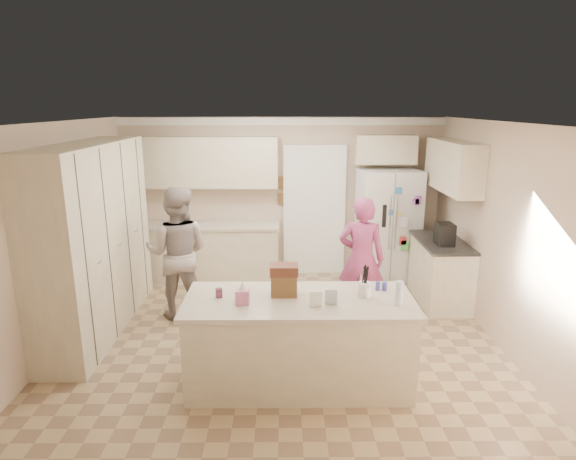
{
  "coord_description": "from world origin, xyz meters",
  "views": [
    {
      "loc": [
        0.06,
        -5.53,
        2.79
      ],
      "look_at": [
        0.1,
        0.35,
        1.25
      ],
      "focal_mm": 30.0,
      "sensor_mm": 36.0,
      "label": 1
    }
  ],
  "objects_px": {
    "coffee_maker": "(445,234)",
    "utensil_crock": "(364,290)",
    "dollhouse_body": "(284,285)",
    "teen_girl": "(361,259)",
    "refrigerator": "(388,226)",
    "teen_boy": "(178,253)",
    "island_base": "(299,343)",
    "tissue_box": "(243,296)"
  },
  "relations": [
    {
      "from": "coffee_maker",
      "to": "utensil_crock",
      "type": "relative_size",
      "value": 2.0
    },
    {
      "from": "dollhouse_body",
      "to": "teen_girl",
      "type": "xyz_separation_m",
      "value": [
        1.01,
        1.46,
        -0.21
      ]
    },
    {
      "from": "coffee_maker",
      "to": "refrigerator",
      "type": "bearing_deg",
      "value": 115.51
    },
    {
      "from": "coffee_maker",
      "to": "teen_boy",
      "type": "xyz_separation_m",
      "value": [
        -3.61,
        -0.26,
        -0.18
      ]
    },
    {
      "from": "dollhouse_body",
      "to": "teen_girl",
      "type": "distance_m",
      "value": 1.79
    },
    {
      "from": "refrigerator",
      "to": "utensil_crock",
      "type": "xyz_separation_m",
      "value": [
        -0.86,
        -2.98,
        0.1
      ]
    },
    {
      "from": "island_base",
      "to": "utensil_crock",
      "type": "relative_size",
      "value": 14.67
    },
    {
      "from": "refrigerator",
      "to": "dollhouse_body",
      "type": "relative_size",
      "value": 6.92
    },
    {
      "from": "coffee_maker",
      "to": "island_base",
      "type": "relative_size",
      "value": 0.14
    },
    {
      "from": "coffee_maker",
      "to": "teen_boy",
      "type": "height_order",
      "value": "teen_boy"
    },
    {
      "from": "coffee_maker",
      "to": "utensil_crock",
      "type": "bearing_deg",
      "value": -127.12
    },
    {
      "from": "utensil_crock",
      "to": "dollhouse_body",
      "type": "height_order",
      "value": "dollhouse_body"
    },
    {
      "from": "island_base",
      "to": "teen_girl",
      "type": "relative_size",
      "value": 1.33
    },
    {
      "from": "utensil_crock",
      "to": "dollhouse_body",
      "type": "xyz_separation_m",
      "value": [
        -0.8,
        0.05,
        0.04
      ]
    },
    {
      "from": "refrigerator",
      "to": "teen_girl",
      "type": "bearing_deg",
      "value": -122.29
    },
    {
      "from": "island_base",
      "to": "teen_girl",
      "type": "bearing_deg",
      "value": 61.02
    },
    {
      "from": "coffee_maker",
      "to": "teen_girl",
      "type": "xyz_separation_m",
      "value": [
        -1.19,
        -0.34,
        -0.24
      ]
    },
    {
      "from": "tissue_box",
      "to": "teen_girl",
      "type": "height_order",
      "value": "teen_girl"
    },
    {
      "from": "teen_boy",
      "to": "tissue_box",
      "type": "bearing_deg",
      "value": 122.36
    },
    {
      "from": "utensil_crock",
      "to": "teen_girl",
      "type": "xyz_separation_m",
      "value": [
        0.21,
        1.51,
        -0.17
      ]
    },
    {
      "from": "dollhouse_body",
      "to": "teen_boy",
      "type": "bearing_deg",
      "value": 132.38
    },
    {
      "from": "teen_girl",
      "to": "coffee_maker",
      "type": "bearing_deg",
      "value": -151.74
    },
    {
      "from": "teen_boy",
      "to": "teen_girl",
      "type": "relative_size",
      "value": 1.07
    },
    {
      "from": "tissue_box",
      "to": "dollhouse_body",
      "type": "height_order",
      "value": "dollhouse_body"
    },
    {
      "from": "island_base",
      "to": "tissue_box",
      "type": "bearing_deg",
      "value": -169.7
    },
    {
      "from": "island_base",
      "to": "dollhouse_body",
      "type": "bearing_deg",
      "value": 146.31
    },
    {
      "from": "utensil_crock",
      "to": "dollhouse_body",
      "type": "bearing_deg",
      "value": 176.42
    },
    {
      "from": "dollhouse_body",
      "to": "coffee_maker",
      "type": "bearing_deg",
      "value": 39.29
    },
    {
      "from": "teen_boy",
      "to": "teen_girl",
      "type": "distance_m",
      "value": 2.42
    },
    {
      "from": "island_base",
      "to": "utensil_crock",
      "type": "bearing_deg",
      "value": 4.4
    },
    {
      "from": "island_base",
      "to": "teen_girl",
      "type": "height_order",
      "value": "teen_girl"
    },
    {
      "from": "teen_girl",
      "to": "island_base",
      "type": "bearing_deg",
      "value": 73.24
    },
    {
      "from": "utensil_crock",
      "to": "teen_boy",
      "type": "xyz_separation_m",
      "value": [
        -2.21,
        1.59,
        -0.11
      ]
    },
    {
      "from": "tissue_box",
      "to": "coffee_maker",
      "type": "bearing_deg",
      "value": 37.57
    },
    {
      "from": "utensil_crock",
      "to": "island_base",
      "type": "bearing_deg",
      "value": -175.6
    },
    {
      "from": "coffee_maker",
      "to": "teen_boy",
      "type": "bearing_deg",
      "value": -175.93
    },
    {
      "from": "island_base",
      "to": "dollhouse_body",
      "type": "xyz_separation_m",
      "value": [
        -0.15,
        0.1,
        0.6
      ]
    },
    {
      "from": "tissue_box",
      "to": "teen_girl",
      "type": "distance_m",
      "value": 2.19
    },
    {
      "from": "coffee_maker",
      "to": "dollhouse_body",
      "type": "distance_m",
      "value": 2.84
    },
    {
      "from": "dollhouse_body",
      "to": "refrigerator",
      "type": "bearing_deg",
      "value": 60.47
    },
    {
      "from": "utensil_crock",
      "to": "coffee_maker",
      "type": "bearing_deg",
      "value": 52.88
    },
    {
      "from": "tissue_box",
      "to": "island_base",
      "type": "bearing_deg",
      "value": 10.3
    }
  ]
}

